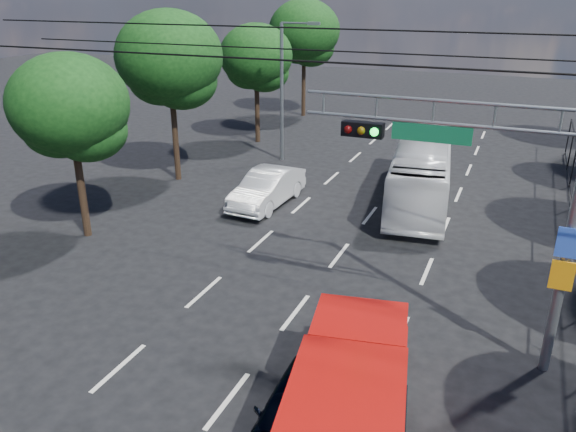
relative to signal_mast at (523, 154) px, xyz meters
The scene contains 12 objects.
lane_markings 9.56m from the signal_mast, 131.33° to the left, with size 6.12×38.00×0.01m.
signal_mast is the anchor object (origin of this frame).
streetlight_left 18.24m from the signal_mast, 129.66° to the left, with size 2.09×0.22×7.08m.
utility_wires 5.71m from the signal_mast, behind, with size 22.00×5.04×0.74m.
tree_left_b 14.62m from the signal_mast, behind, with size 4.08×4.08×6.63m.
tree_left_c 17.57m from the signal_mast, 149.06° to the left, with size 4.80×4.80×7.80m.
tree_left_d 22.48m from the signal_mast, 130.73° to the left, with size 4.20×4.20×6.83m.
tree_left_e 29.12m from the signal_mast, 120.71° to the left, with size 4.92×4.92×7.99m.
red_pickup 6.22m from the signal_mast, 121.74° to the right, with size 3.03×6.00×2.14m.
navy_hatchback 7.13m from the signal_mast, 126.51° to the right, with size 1.72×4.27×1.46m, color black.
white_bus 11.90m from the signal_mast, 109.73° to the left, with size 2.23×9.53×2.65m, color white.
white_van 13.03m from the signal_mast, 142.04° to the left, with size 1.58×4.53×1.49m, color silver.
Camera 1 is at (5.17, -4.75, 8.54)m, focal length 35.00 mm.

